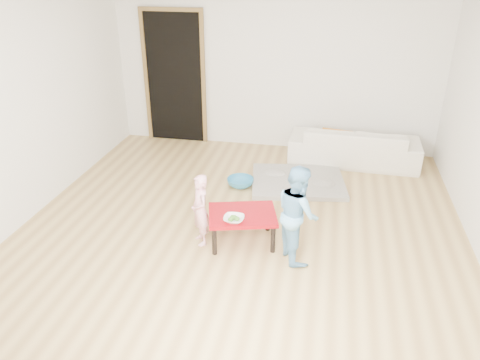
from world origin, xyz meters
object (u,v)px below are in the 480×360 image
(bowl, at_px, (234,219))
(basin, at_px, (240,182))
(child_pink, at_px, (200,210))
(child_blue, at_px, (298,213))
(sofa, at_px, (354,145))
(red_table, at_px, (242,228))

(bowl, bearing_deg, basin, 98.79)
(child_pink, relative_size, child_blue, 0.78)
(sofa, relative_size, red_table, 2.65)
(basin, bearing_deg, sofa, 36.90)
(red_table, bearing_deg, sofa, 63.67)
(red_table, relative_size, child_pink, 0.89)
(sofa, height_order, child_pink, child_pink)
(red_table, xyz_separation_m, child_pink, (-0.43, -0.09, 0.22))
(red_table, relative_size, bowl, 3.35)
(child_blue, bearing_deg, sofa, -38.58)
(bowl, relative_size, child_pink, 0.27)
(child_pink, height_order, child_blue, child_blue)
(basin, bearing_deg, child_pink, -96.04)
(red_table, bearing_deg, basin, 102.19)
(bowl, relative_size, basin, 0.59)
(sofa, xyz_separation_m, basin, (-1.49, -1.12, -0.22))
(sofa, relative_size, bowl, 8.87)
(bowl, distance_m, child_pink, 0.39)
(sofa, xyz_separation_m, child_pink, (-1.64, -2.53, 0.12))
(sofa, bearing_deg, child_blue, 78.36)
(bowl, bearing_deg, child_pink, 167.57)
(sofa, xyz_separation_m, red_table, (-1.21, -2.44, -0.10))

